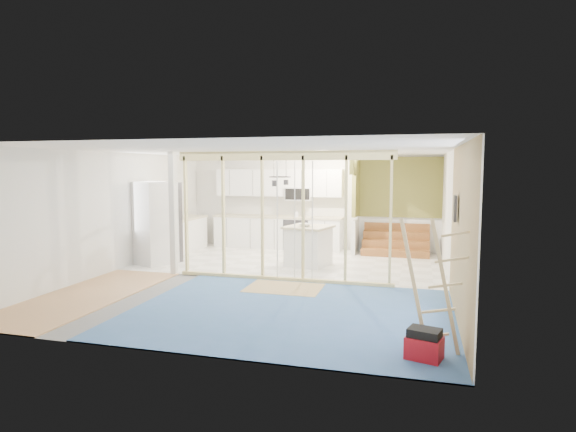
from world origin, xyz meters
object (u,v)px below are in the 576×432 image
(island, at_px, (308,246))
(fridge, at_px, (154,223))
(toolbox, at_px, (424,345))
(ladder, at_px, (434,286))

(island, bearing_deg, fridge, -155.72)
(fridge, distance_m, toolbox, 7.48)
(island, relative_size, ladder, 0.70)
(fridge, bearing_deg, island, 34.45)
(fridge, distance_m, island, 3.67)
(fridge, xyz_separation_m, toolbox, (6.09, -4.27, -0.79))
(ladder, bearing_deg, island, 122.80)
(island, height_order, toolbox, island)
(island, distance_m, toolbox, 5.60)
(fridge, relative_size, ladder, 1.18)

